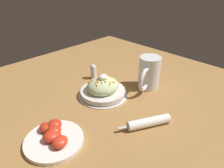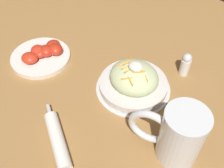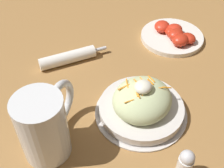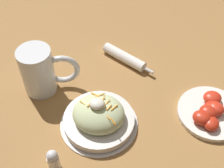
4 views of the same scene
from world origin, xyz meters
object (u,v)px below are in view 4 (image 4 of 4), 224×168
Objects in this scene: napkin_roll at (125,57)px; salt_shaker at (53,161)px; tomato_plate at (210,112)px; salad_plate at (99,117)px; beer_mug at (40,71)px.

salt_shaker is (-0.10, -0.41, 0.02)m from napkin_roll.
salt_shaker reaches higher than napkin_roll.
tomato_plate is (0.27, -0.17, 0.00)m from napkin_roll.
salad_plate is at bearing -95.64° from napkin_roll.
salad_plate is 1.29× the size of beer_mug.
salad_plate is 1.19× the size of napkin_roll.
beer_mug reaches higher than salad_plate.
tomato_plate is 0.44m from salt_shaker.
beer_mug is at bearing 152.83° from salad_plate.
tomato_plate is at bearing 16.45° from salad_plate.
salad_plate is 0.17m from salt_shaker.
salt_shaker is at bearing -147.51° from tomato_plate.
salt_shaker is at bearing -103.97° from napkin_roll.
napkin_roll is (0.03, 0.26, -0.02)m from salad_plate.
napkin_roll is (0.22, 0.16, -0.05)m from beer_mug.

